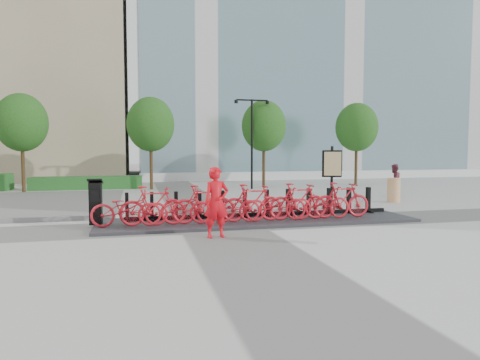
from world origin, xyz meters
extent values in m
plane|color=#B7B7B7|center=(0.00, 0.00, 0.00)|extent=(120.00, 120.00, 0.00)
cube|color=teal|center=(14.00, 26.00, 12.00)|extent=(32.00, 16.00, 24.00)
cube|color=#204E22|center=(-5.00, 13.20, 0.35)|extent=(6.00, 1.20, 0.70)
cylinder|color=#332510|center=(-8.00, 12.00, 1.50)|extent=(0.18, 0.18, 3.00)
ellipsoid|color=#173F13|center=(-8.00, 12.00, 3.60)|extent=(2.60, 2.60, 2.99)
cylinder|color=#332510|center=(-1.50, 12.00, 1.50)|extent=(0.18, 0.18, 3.00)
ellipsoid|color=#173F13|center=(-1.50, 12.00, 3.60)|extent=(2.60, 2.60, 2.99)
cylinder|color=#332510|center=(5.00, 12.00, 1.50)|extent=(0.18, 0.18, 3.00)
ellipsoid|color=#173F13|center=(5.00, 12.00, 3.60)|extent=(2.60, 2.60, 2.99)
cylinder|color=#332510|center=(11.00, 12.00, 1.50)|extent=(0.18, 0.18, 3.00)
ellipsoid|color=#173F13|center=(11.00, 12.00, 3.60)|extent=(2.60, 2.60, 2.99)
cylinder|color=black|center=(4.00, 11.00, 2.50)|extent=(0.12, 0.12, 5.00)
cube|color=black|center=(3.55, 11.00, 4.95)|extent=(0.90, 0.08, 0.08)
cube|color=black|center=(4.45, 11.00, 4.95)|extent=(0.90, 0.08, 0.08)
cylinder|color=black|center=(3.10, 11.00, 4.85)|extent=(0.20, 0.20, 0.18)
cylinder|color=black|center=(4.90, 11.00, 4.85)|extent=(0.20, 0.20, 0.18)
cube|color=#2F2E33|center=(1.30, 0.30, 0.04)|extent=(9.60, 2.40, 0.08)
imported|color=red|center=(-2.60, -0.05, 0.58)|extent=(1.90, 0.66, 1.00)
imported|color=red|center=(-1.88, -0.05, 0.64)|extent=(1.85, 0.52, 1.11)
imported|color=red|center=(-1.16, -0.05, 0.58)|extent=(1.90, 0.66, 1.00)
imported|color=red|center=(-0.44, -0.05, 0.64)|extent=(1.85, 0.52, 1.11)
imported|color=red|center=(0.28, -0.05, 0.58)|extent=(1.90, 0.66, 1.00)
imported|color=red|center=(1.00, -0.05, 0.64)|extent=(1.85, 0.52, 1.11)
imported|color=red|center=(1.72, -0.05, 0.58)|extent=(1.90, 0.66, 1.00)
imported|color=red|center=(2.44, -0.05, 0.64)|extent=(1.85, 0.52, 1.11)
imported|color=red|center=(3.16, -0.05, 0.58)|extent=(1.90, 0.66, 1.00)
imported|color=red|center=(3.88, -0.05, 0.64)|extent=(1.85, 0.52, 1.11)
cube|color=black|center=(-3.45, 0.48, 0.68)|extent=(0.35, 0.31, 1.19)
cube|color=black|center=(-3.45, 0.48, 1.31)|extent=(0.42, 0.36, 0.15)
cube|color=black|center=(-3.45, 0.33, 0.91)|extent=(0.24, 0.04, 0.33)
imported|color=red|center=(-0.39, -1.71, 0.88)|extent=(0.71, 0.53, 1.77)
imported|color=brown|center=(9.44, 5.58, 0.76)|extent=(0.94, 0.89, 1.52)
cylinder|color=orange|center=(8.14, 3.63, 0.51)|extent=(0.65, 0.65, 1.02)
cylinder|color=black|center=(5.21, 3.41, 1.17)|extent=(0.11, 0.11, 2.34)
cube|color=black|center=(5.21, 3.41, 1.65)|extent=(0.76, 0.35, 1.06)
cube|color=#D4B578|center=(5.21, 3.35, 1.65)|extent=(0.63, 0.23, 0.94)
camera|label=1|loc=(-2.32, -12.12, 2.18)|focal=32.00mm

